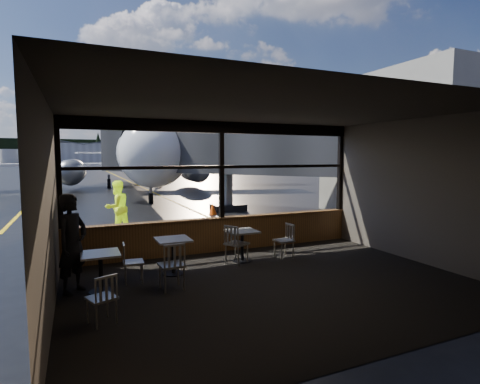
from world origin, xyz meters
TOP-DOWN VIEW (x-y plane):
  - ground_plane at (0.00, 120.00)m, footprint 520.00×520.00m
  - carpet_floor at (0.00, -3.00)m, footprint 8.00×6.00m
  - ceiling at (0.00, -3.00)m, footprint 8.00×6.00m
  - wall_left at (-4.00, -3.00)m, footprint 0.04×6.00m
  - wall_right at (4.00, -3.00)m, footprint 0.04×6.00m
  - wall_back at (0.00, -6.00)m, footprint 8.00×0.04m
  - window_sill at (0.00, 0.00)m, footprint 8.00×0.28m
  - window_header at (0.00, 0.00)m, footprint 8.00×0.18m
  - mullion_left at (-3.95, 0.00)m, footprint 0.12×0.12m
  - mullion_centre at (0.00, 0.00)m, footprint 0.12×0.12m
  - mullion_right at (3.95, 0.00)m, footprint 0.12×0.12m
  - window_transom at (0.00, 0.00)m, footprint 8.00×0.10m
  - airliner at (0.95, 22.44)m, footprint 30.03×35.16m
  - jet_bridge at (3.60, 5.50)m, footprint 9.18×11.22m
  - cafe_table_near at (0.09, -1.17)m, footprint 0.70×0.70m
  - cafe_table_mid at (-1.70, -1.49)m, footprint 0.72×0.72m
  - cafe_table_left at (-3.23, -2.04)m, footprint 0.70×0.70m
  - chair_near_e at (1.19, -1.31)m, footprint 0.52×0.52m
  - chair_near_w at (-0.12, -1.31)m, footprint 0.72×0.72m
  - chair_mid_s at (-1.96, -2.42)m, footprint 0.55×0.55m
  - chair_mid_w at (-2.58, -1.71)m, footprint 0.49×0.49m
  - chair_left_s at (-3.30, -3.48)m, footprint 0.57×0.57m
  - passenger at (-3.70, -1.84)m, footprint 0.79×0.82m
  - ground_crew at (-2.38, 3.55)m, footprint 1.10×1.04m
  - cone_nose at (1.95, 6.24)m, footprint 0.37×0.37m
  - cone_wing at (-6.41, 19.75)m, footprint 0.37×0.37m
  - terminal_annex at (10.00, 2.50)m, footprint 5.00×7.00m
  - hangar_mid at (0.00, 185.00)m, footprint 38.00×15.00m
  - hangar_right at (60.00, 178.00)m, footprint 50.00×20.00m
  - fuel_tank_a at (-30.00, 182.00)m, footprint 8.00×8.00m
  - fuel_tank_b at (-20.00, 182.00)m, footprint 8.00×8.00m
  - fuel_tank_c at (-10.00, 182.00)m, footprint 8.00×8.00m
  - treeline at (0.00, 210.00)m, footprint 360.00×3.00m

SIDE VIEW (x-z plane):
  - ground_plane at x=0.00m, z-range 0.00..0.00m
  - carpet_floor at x=0.00m, z-range 0.01..0.01m
  - cone_wing at x=-6.41m, z-range 0.00..0.51m
  - cone_nose at x=1.95m, z-range 0.00..0.52m
  - cafe_table_left at x=-3.23m, z-range 0.00..0.76m
  - cafe_table_near at x=0.09m, z-range 0.00..0.77m
  - cafe_table_mid at x=-1.70m, z-range 0.00..0.79m
  - chair_left_s at x=-3.30m, z-range 0.00..0.81m
  - chair_mid_w at x=-2.58m, z-range 0.00..0.83m
  - chair_near_e at x=1.19m, z-range 0.00..0.88m
  - window_sill at x=0.00m, z-range 0.00..0.90m
  - chair_mid_s at x=-1.96m, z-range 0.00..0.95m
  - chair_near_w at x=-0.12m, z-range 0.00..0.97m
  - ground_crew at x=-2.38m, z-range 0.00..1.79m
  - passenger at x=-3.70m, z-range 0.00..1.89m
  - wall_left at x=-4.00m, z-range 0.00..3.50m
  - wall_right at x=4.00m, z-range 0.00..3.50m
  - wall_back at x=0.00m, z-range 0.00..3.50m
  - mullion_left at x=-3.95m, z-range 0.90..3.50m
  - mullion_centre at x=0.00m, z-range 0.90..3.50m
  - mullion_right at x=3.95m, z-range 0.90..3.50m
  - window_transom at x=0.00m, z-range 2.26..2.34m
  - jet_bridge at x=3.60m, z-range 0.00..4.90m
  - terminal_annex at x=10.00m, z-range 0.00..6.00m
  - fuel_tank_a at x=-30.00m, z-range 0.00..6.00m
  - fuel_tank_b at x=-20.00m, z-range 0.00..6.00m
  - fuel_tank_c at x=-10.00m, z-range 0.00..6.00m
  - window_header at x=0.00m, z-range 3.20..3.50m
  - ceiling at x=0.00m, z-range 3.48..3.52m
  - hangar_mid at x=0.00m, z-range 0.00..10.00m
  - airliner at x=0.95m, z-range 0.00..10.16m
  - hangar_right at x=60.00m, z-range 0.00..12.00m
  - treeline at x=0.00m, z-range 0.00..12.00m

